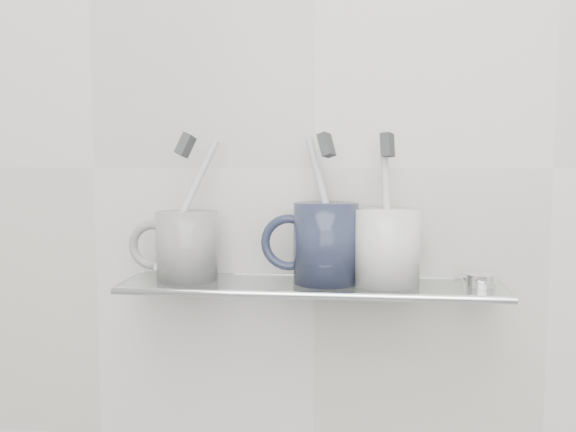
# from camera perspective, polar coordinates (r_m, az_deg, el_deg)

# --- Properties ---
(wall_back) EXTENTS (2.50, 0.00, 2.50)m
(wall_back) POSITION_cam_1_polar(r_m,az_deg,el_deg) (0.89, 2.37, 4.28)
(wall_back) COLOR silver
(wall_back) RESTS_ON ground
(shelf_glass) EXTENTS (0.50, 0.12, 0.01)m
(shelf_glass) POSITION_cam_1_polar(r_m,az_deg,el_deg) (0.85, 2.04, -6.25)
(shelf_glass) COLOR silver
(shelf_glass) RESTS_ON wall_back
(shelf_rail) EXTENTS (0.50, 0.01, 0.01)m
(shelf_rail) POSITION_cam_1_polar(r_m,az_deg,el_deg) (0.80, 1.74, -7.06)
(shelf_rail) COLOR silver
(shelf_rail) RESTS_ON shelf_glass
(bracket_left) EXTENTS (0.02, 0.03, 0.02)m
(bracket_left) POSITION_cam_1_polar(r_m,az_deg,el_deg) (0.94, -10.74, -5.93)
(bracket_left) COLOR silver
(bracket_left) RESTS_ON wall_back
(bracket_right) EXTENTS (0.02, 0.03, 0.02)m
(bracket_right) POSITION_cam_1_polar(r_m,az_deg,el_deg) (0.91, 15.69, -6.39)
(bracket_right) COLOR silver
(bracket_right) RESTS_ON wall_back
(mug_left) EXTENTS (0.10, 0.10, 0.09)m
(mug_left) POSITION_cam_1_polar(r_m,az_deg,el_deg) (0.87, -8.97, -2.64)
(mug_left) COLOR silver
(mug_left) RESTS_ON shelf_glass
(mug_left_handle) EXTENTS (0.07, 0.01, 0.07)m
(mug_left_handle) POSITION_cam_1_polar(r_m,az_deg,el_deg) (0.89, -11.92, -2.57)
(mug_left_handle) COLOR silver
(mug_left_handle) RESTS_ON mug_left
(toothbrush_left) EXTENTS (0.09, 0.04, 0.18)m
(toothbrush_left) POSITION_cam_1_polar(r_m,az_deg,el_deg) (0.87, -9.03, 0.95)
(toothbrush_left) COLOR silver
(toothbrush_left) RESTS_ON mug_left
(bristles_left) EXTENTS (0.03, 0.03, 0.04)m
(bristles_left) POSITION_cam_1_polar(r_m,az_deg,el_deg) (0.87, -9.11, 6.23)
(bristles_left) COLOR #393B3E
(bristles_left) RESTS_ON toothbrush_left
(mug_center) EXTENTS (0.11, 0.11, 0.11)m
(mug_center) POSITION_cam_1_polar(r_m,az_deg,el_deg) (0.84, 3.38, -2.42)
(mug_center) COLOR #1B243A
(mug_center) RESTS_ON shelf_glass
(mug_center_handle) EXTENTS (0.08, 0.01, 0.08)m
(mug_center_handle) POSITION_cam_1_polar(r_m,az_deg,el_deg) (0.85, 0.09, -2.37)
(mug_center_handle) COLOR #1B243A
(mug_center_handle) RESTS_ON mug_center
(toothbrush_center) EXTENTS (0.06, 0.05, 0.18)m
(toothbrush_center) POSITION_cam_1_polar(r_m,az_deg,el_deg) (0.84, 3.40, 0.84)
(toothbrush_center) COLOR silver
(toothbrush_center) RESTS_ON mug_center
(bristles_center) EXTENTS (0.03, 0.03, 0.03)m
(bristles_center) POSITION_cam_1_polar(r_m,az_deg,el_deg) (0.84, 3.43, 6.32)
(bristles_center) COLOR #393B3E
(bristles_center) RESTS_ON toothbrush_center
(mug_right) EXTENTS (0.09, 0.09, 0.10)m
(mug_right) POSITION_cam_1_polar(r_m,az_deg,el_deg) (0.84, 8.70, -2.72)
(mug_right) COLOR white
(mug_right) RESTS_ON shelf_glass
(mug_right_handle) EXTENTS (0.07, 0.01, 0.07)m
(mug_right_handle) POSITION_cam_1_polar(r_m,az_deg,el_deg) (0.84, 5.32, -2.69)
(mug_right_handle) COLOR white
(mug_right_handle) RESTS_ON mug_right
(toothbrush_right) EXTENTS (0.02, 0.04, 0.19)m
(toothbrush_right) POSITION_cam_1_polar(r_m,az_deg,el_deg) (0.84, 8.76, 0.79)
(toothbrush_right) COLOR silver
(toothbrush_right) RESTS_ON mug_right
(bristles_right) EXTENTS (0.02, 0.03, 0.03)m
(bristles_right) POSITION_cam_1_polar(r_m,az_deg,el_deg) (0.84, 8.84, 6.26)
(bristles_right) COLOR #393B3E
(bristles_right) RESTS_ON toothbrush_right
(chrome_cap) EXTENTS (0.04, 0.04, 0.02)m
(chrome_cap) POSITION_cam_1_polar(r_m,az_deg,el_deg) (0.86, 16.78, -5.48)
(chrome_cap) COLOR silver
(chrome_cap) RESTS_ON shelf_glass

